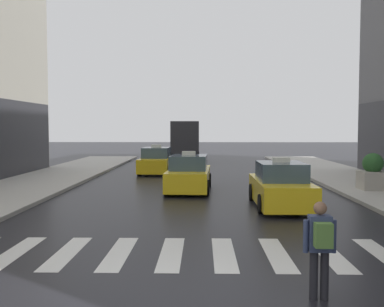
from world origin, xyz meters
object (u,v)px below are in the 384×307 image
(taxi_lead, at_px, (281,187))
(planter_mid_block, at_px, (373,173))
(taxi_third, at_px, (157,162))
(pedestrian_with_backpack, at_px, (320,243))
(taxi_second, at_px, (189,175))
(box_truck, at_px, (186,139))

(taxi_lead, bearing_deg, planter_mid_block, 37.62)
(taxi_third, bearing_deg, taxi_lead, -64.34)
(taxi_third, xyz_separation_m, pedestrian_with_backpack, (4.79, -20.63, 0.25))
(pedestrian_with_backpack, distance_m, planter_mid_block, 13.59)
(taxi_lead, distance_m, pedestrian_with_backpack, 8.86)
(taxi_second, relative_size, pedestrian_with_backpack, 2.80)
(taxi_lead, bearing_deg, box_truck, 101.04)
(taxi_lead, height_order, taxi_second, same)
(taxi_lead, bearing_deg, taxi_third, 115.66)
(taxi_third, height_order, pedestrian_with_backpack, taxi_third)
(taxi_lead, relative_size, pedestrian_with_backpack, 2.75)
(pedestrian_with_backpack, bearing_deg, taxi_second, 101.16)
(box_truck, relative_size, planter_mid_block, 4.73)
(taxi_third, distance_m, pedestrian_with_backpack, 21.18)
(taxi_third, relative_size, pedestrian_with_backpack, 2.79)
(taxi_lead, height_order, box_truck, box_truck)
(taxi_third, bearing_deg, planter_mid_block, -38.52)
(planter_mid_block, bearing_deg, box_truck, 116.20)
(box_truck, bearing_deg, taxi_lead, -78.96)
(taxi_second, height_order, pedestrian_with_backpack, taxi_second)
(taxi_second, xyz_separation_m, taxi_third, (-2.25, 7.74, 0.00))
(box_truck, xyz_separation_m, planter_mid_block, (8.88, -18.06, -0.98))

